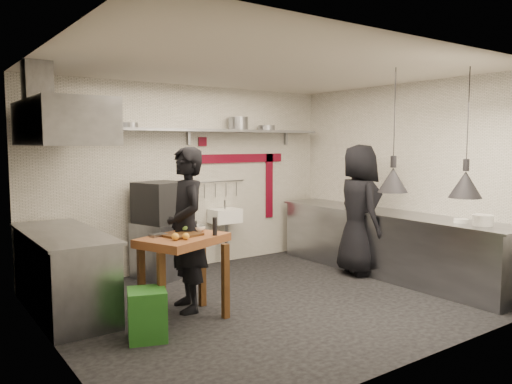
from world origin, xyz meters
TOP-DOWN VIEW (x-y plane):
  - floor at (0.00, 0.00)m, footprint 5.00×5.00m
  - ceiling at (0.00, 0.00)m, footprint 5.00×5.00m
  - wall_back at (0.00, 2.10)m, footprint 5.00×0.04m
  - wall_front at (0.00, -2.10)m, footprint 5.00×0.04m
  - wall_left at (-2.50, 0.00)m, footprint 0.04×4.20m
  - wall_right at (2.50, 0.00)m, footprint 0.04×4.20m
  - red_band_horiz at (0.95, 2.08)m, footprint 1.70×0.02m
  - red_band_vert at (1.55, 2.08)m, footprint 0.14×0.02m
  - red_tile_a at (0.25, 2.08)m, footprint 0.14×0.02m
  - red_tile_b at (-0.10, 2.08)m, footprint 0.14×0.02m
  - back_shelf at (0.00, 1.92)m, footprint 4.60×0.34m
  - shelf_bracket_left at (-1.90, 2.07)m, footprint 0.04×0.06m
  - shelf_bracket_mid at (0.00, 2.07)m, footprint 0.04×0.06m
  - shelf_bracket_right at (1.90, 2.07)m, footprint 0.04×0.06m
  - pan_far_left at (-1.32, 1.92)m, footprint 0.29×0.29m
  - pan_mid_left at (-1.00, 1.92)m, footprint 0.26×0.26m
  - stock_pot at (0.81, 1.92)m, footprint 0.41×0.41m
  - pan_right at (1.37, 1.92)m, footprint 0.35×0.35m
  - oven_stand at (-0.56, 1.82)m, footprint 0.89×0.85m
  - combi_oven at (-0.61, 1.77)m, footprint 0.78×0.76m
  - oven_door at (-0.58, 1.49)m, footprint 0.46×0.18m
  - oven_glass at (-0.62, 1.49)m, footprint 0.33×0.12m
  - hand_sink at (0.55, 1.92)m, footprint 0.46×0.34m
  - sink_tap at (0.55, 1.92)m, footprint 0.03×0.03m
  - sink_drain at (0.55, 1.88)m, footprint 0.06×0.06m
  - utensil_rail at (0.55, 2.06)m, footprint 0.90×0.02m
  - counter_right at (2.15, 0.00)m, footprint 0.70×3.80m
  - counter_right_top at (2.15, 0.00)m, footprint 0.76×3.90m
  - plate_stack at (2.12, -1.47)m, footprint 0.30×0.30m
  - small_bowl_right at (2.10, -1.19)m, footprint 0.20×0.20m
  - counter_left at (-2.15, 1.05)m, footprint 0.70×1.90m
  - counter_left_top at (-2.15, 1.05)m, footprint 0.76×2.00m
  - extractor_hood at (-2.10, 1.05)m, footprint 0.78×1.60m
  - hood_duct at (-2.35, 1.05)m, footprint 0.28×0.28m
  - green_bin at (-1.70, -0.25)m, footprint 0.47×0.47m
  - prep_table at (-1.13, 0.08)m, footprint 1.09×0.94m
  - cutting_board at (-1.14, 0.07)m, footprint 0.43×0.35m
  - pepper_mill at (-0.83, -0.09)m, footprint 0.06×0.06m
  - lemon_a at (-1.31, -0.10)m, footprint 0.09×0.09m
  - lemon_b at (-1.21, -0.14)m, footprint 0.08×0.08m
  - veg_ball at (-1.02, 0.22)m, footprint 0.11×0.11m
  - steel_tray at (-1.37, 0.21)m, footprint 0.19×0.14m
  - bowl at (-0.86, 0.25)m, footprint 0.26×0.26m
  - heat_lamp_near at (1.14, -0.89)m, footprint 0.39×0.39m
  - heat_lamp_far at (1.76, -1.44)m, footprint 0.50×0.50m
  - chef_left at (-0.96, 0.32)m, footprint 0.58×0.76m
  - chef_right at (1.85, 0.29)m, footprint 0.88×1.08m

SIDE VIEW (x-z plane):
  - floor at x=0.00m, z-range 0.00..0.00m
  - green_bin at x=-1.70m, z-range 0.00..0.50m
  - sink_drain at x=0.55m, z-range 0.01..0.67m
  - oven_stand at x=-0.56m, z-range 0.00..0.80m
  - counter_right at x=2.15m, z-range 0.00..0.90m
  - counter_left at x=-2.15m, z-range 0.00..0.90m
  - prep_table at x=-1.13m, z-range 0.00..0.92m
  - hand_sink at x=0.55m, z-range 0.67..0.89m
  - counter_right_top at x=2.15m, z-range 0.90..0.93m
  - counter_left_top at x=-2.15m, z-range 0.90..0.93m
  - cutting_board at x=-1.14m, z-range 0.92..0.94m
  - steel_tray at x=-1.37m, z-range 0.92..0.95m
  - chef_left at x=-0.96m, z-range 0.00..1.88m
  - bowl at x=-0.86m, z-range 0.92..0.98m
  - chef_right at x=1.85m, z-range 0.00..1.91m
  - small_bowl_right at x=2.10m, z-range 0.93..0.98m
  - lemon_b at x=-1.21m, z-range 0.92..1.00m
  - sink_tap at x=0.55m, z-range 0.89..1.03m
  - lemon_a at x=-1.31m, z-range 0.92..1.00m
  - veg_ball at x=-1.02m, z-range 0.92..1.02m
  - plate_stack at x=2.12m, z-range 0.93..1.06m
  - pepper_mill at x=-0.83m, z-range 0.92..1.12m
  - combi_oven at x=-0.61m, z-range 0.80..1.38m
  - oven_door at x=-0.58m, z-range 0.86..1.32m
  - oven_glass at x=-0.62m, z-range 0.92..1.26m
  - red_band_vert at x=1.55m, z-range 0.65..1.75m
  - utensil_rail at x=0.55m, z-range 1.31..1.33m
  - wall_back at x=0.00m, z-range 0.00..2.80m
  - wall_front at x=0.00m, z-range 0.00..2.80m
  - wall_left at x=-2.50m, z-range 0.00..2.80m
  - wall_right at x=2.50m, z-range 0.00..2.80m
  - red_band_horiz at x=0.95m, z-range 1.61..1.75m
  - red_tile_b at x=-0.10m, z-range 1.61..1.75m
  - red_tile_a at x=0.25m, z-range 1.88..2.02m
  - shelf_bracket_left at x=-1.90m, z-range 1.90..2.14m
  - shelf_bracket_mid at x=0.00m, z-range 1.90..2.14m
  - shelf_bracket_right at x=1.90m, z-range 1.90..2.14m
  - heat_lamp_far at x=1.76m, z-range 1.29..2.80m
  - heat_lamp_near at x=1.14m, z-range 1.35..2.80m
  - back_shelf at x=0.00m, z-range 2.10..2.14m
  - extractor_hood at x=-2.10m, z-range 1.90..2.40m
  - pan_mid_left at x=-1.00m, z-range 2.14..2.21m
  - pan_right at x=1.37m, z-range 2.14..2.22m
  - pan_far_left at x=-1.32m, z-range 2.14..2.23m
  - stock_pot at x=0.81m, z-range 2.14..2.34m
  - hood_duct at x=-2.35m, z-range 2.30..2.80m
  - ceiling at x=0.00m, z-range 2.80..2.80m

